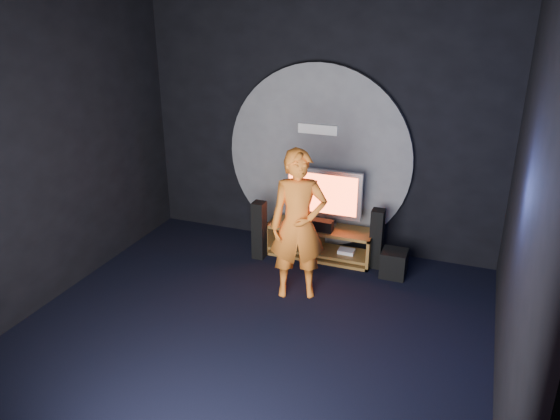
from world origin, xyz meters
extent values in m
plane|color=black|center=(0.00, 0.00, 0.00)|extent=(5.00, 5.00, 0.00)
cube|color=black|center=(0.00, 2.50, 1.75)|extent=(5.00, 0.04, 3.50)
cube|color=black|center=(0.00, -2.50, 1.75)|extent=(5.00, 0.04, 3.50)
cube|color=black|center=(-2.50, 0.00, 1.75)|extent=(0.04, 5.00, 3.50)
cube|color=black|center=(2.50, 0.00, 1.75)|extent=(0.04, 5.00, 3.50)
cylinder|color=#515156|center=(0.00, 2.44, 1.30)|extent=(2.60, 0.08, 2.60)
cube|color=white|center=(0.00, 2.39, 1.72)|extent=(0.55, 0.03, 0.13)
cube|color=olive|center=(0.18, 2.05, 0.43)|extent=(1.46, 0.45, 0.04)
cube|color=olive|center=(0.18, 2.05, 0.10)|extent=(1.42, 0.42, 0.04)
cube|color=olive|center=(-0.53, 2.05, 0.23)|extent=(0.04, 0.45, 0.45)
cube|color=olive|center=(0.89, 2.05, 0.23)|extent=(0.04, 0.45, 0.45)
cube|color=olive|center=(0.18, 2.05, 0.27)|extent=(0.03, 0.40, 0.29)
cube|color=olive|center=(0.18, 2.05, 0.02)|extent=(1.46, 0.45, 0.04)
cube|color=white|center=(0.56, 2.05, 0.14)|extent=(0.22, 0.16, 0.05)
cube|color=#AFAFB6|center=(0.18, 2.12, 0.47)|extent=(0.36, 0.22, 0.04)
cylinder|color=#AFAFB6|center=(0.18, 2.12, 0.54)|extent=(0.07, 0.07, 0.10)
cube|color=#AFAFB6|center=(0.18, 2.12, 0.92)|extent=(1.07, 0.06, 0.66)
cube|color=#EE4621|center=(0.18, 2.09, 0.92)|extent=(0.95, 0.01, 0.54)
cube|color=black|center=(0.18, 1.94, 0.53)|extent=(0.40, 0.15, 0.15)
cube|color=black|center=(-0.15, 1.93, 0.46)|extent=(0.18, 0.05, 0.02)
cube|color=black|center=(-0.60, 1.74, 0.41)|extent=(0.16, 0.18, 0.82)
cube|color=black|center=(0.96, 2.04, 0.41)|extent=(0.16, 0.18, 0.82)
cube|color=black|center=(1.23, 1.86, 0.18)|extent=(0.32, 0.32, 0.35)
imported|color=orange|center=(0.21, 1.00, 0.91)|extent=(0.78, 0.65, 1.82)
camera|label=1|loc=(2.08, -4.54, 3.48)|focal=35.00mm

